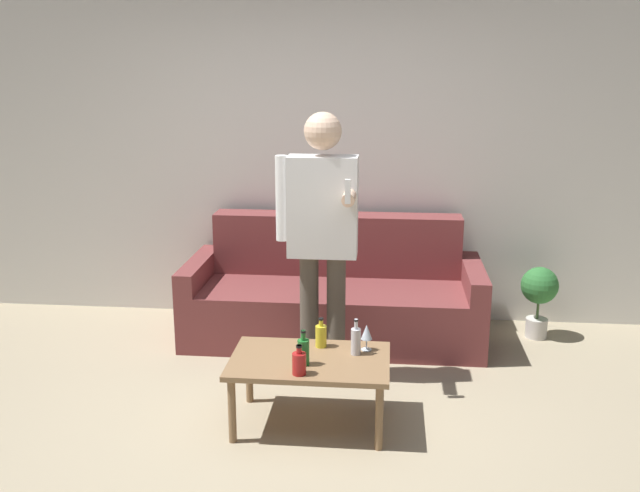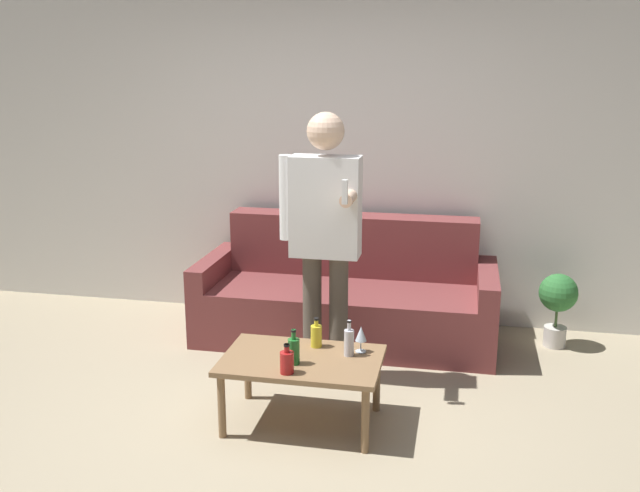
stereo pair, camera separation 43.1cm
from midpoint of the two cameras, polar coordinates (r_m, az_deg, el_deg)
ground_plane at (r=4.00m, az=-1.42°, el=-16.07°), size 16.00×16.00×0.00m
wall_back at (r=5.65m, az=3.56°, el=7.57°), size 8.00×0.06×2.70m
couch at (r=5.40m, az=4.48°, el=-4.08°), size 2.19×0.88×0.89m
coffee_table at (r=4.09m, az=1.59°, el=-9.60°), size 0.90×0.58×0.41m
bottle_orange at (r=3.97m, az=1.02°, el=-8.41°), size 0.07×0.07×0.20m
bottle_green at (r=4.09m, az=5.38°, el=-7.69°), size 0.06×0.06×0.21m
bottle_dark at (r=4.21m, az=2.66°, el=-7.20°), size 0.07×0.07×0.18m
bottle_yellow at (r=3.86m, az=0.56°, el=-9.30°), size 0.08×0.08×0.17m
wine_glass_near at (r=4.14m, az=6.31°, el=-7.11°), size 0.07×0.07×0.16m
person_standing_front at (r=4.46m, az=3.14°, el=1.50°), size 0.51×0.45×1.74m
potted_plant at (r=5.52m, az=20.65°, el=-4.07°), size 0.28×0.28×0.55m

